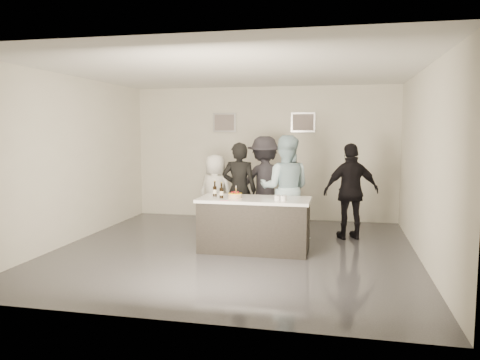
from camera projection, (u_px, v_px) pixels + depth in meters
The scene contains 19 objects.
floor at pixel (234, 250), 7.92m from camera, with size 6.00×6.00×0.00m, color #3D3D42.
ceiling at pixel (233, 70), 7.60m from camera, with size 6.00×6.00×0.00m, color white.
wall_back at pixel (263, 153), 10.68m from camera, with size 6.00×0.04×3.00m, color silver.
wall_front at pixel (169, 182), 4.85m from camera, with size 6.00×0.04×3.00m, color silver.
wall_left at pixel (71, 160), 8.40m from camera, with size 0.04×6.00×3.00m, color silver.
wall_right at pixel (425, 165), 7.13m from camera, with size 0.04×6.00×3.00m, color silver.
picture_left at pixel (225, 123), 10.76m from camera, with size 0.54×0.04×0.44m, color #B2B2B7.
picture_right at pixel (303, 122), 10.38m from camera, with size 0.54×0.04×0.44m, color #B2B2B7.
bar_counter at pixel (254, 225), 7.86m from camera, with size 1.86×0.86×0.90m, color white.
cake at pixel (235, 196), 7.83m from camera, with size 0.23×0.23×0.07m, color yellow.
beer_bottle_a at pixel (215, 189), 7.99m from camera, with size 0.07×0.07×0.26m, color black.
beer_bottle_b at pixel (221, 190), 7.79m from camera, with size 0.07×0.07×0.26m, color black.
tumbler_cluster at pixel (280, 198), 7.60m from camera, with size 0.19×0.19×0.08m, color orange.
candles at pixel (229, 200), 7.53m from camera, with size 0.24×0.08×0.01m, color pink.
person_main_black at pixel (239, 190), 8.83m from camera, with size 0.66×0.43×1.81m, color black.
person_main_blue at pixel (285, 188), 8.54m from camera, with size 0.94×0.73×1.94m, color #A4C8D6.
person_guest_left at pixel (215, 193), 9.38m from camera, with size 0.76×0.49×1.55m, color silver.
person_guest_right at pixel (351, 191), 8.69m from camera, with size 1.05×0.44×1.79m, color black.
person_guest_back at pixel (264, 183), 9.55m from camera, with size 1.23×0.71×1.91m, color #27262D.
Camera 1 is at (1.75, -7.55, 2.04)m, focal length 35.00 mm.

